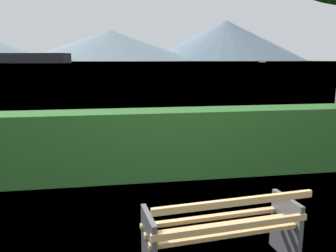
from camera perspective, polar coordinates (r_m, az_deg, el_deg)
The scene contains 5 objects.
water_surface at distance 310.02m, azimuth -9.44°, elevation 10.53°, with size 620.00×620.00×0.00m, color #7A99A8.
park_bench at distance 3.62m, azimuth 9.19°, elevation -16.89°, with size 1.64×0.73×0.87m.
hedge_row at distance 6.25m, azimuth 0.56°, elevation -2.84°, with size 13.99×0.74×1.22m, color #285B23.
sailboat_mid at distance 261.24m, azimuth 15.50°, elevation 10.33°, with size 4.24×4.69×1.60m.
distant_hills at distance 565.59m, azimuth -23.85°, elevation 13.65°, with size 811.25×392.30×82.34m.
Camera 1 is at (-1.06, -3.08, 2.11)m, focal length 36.44 mm.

